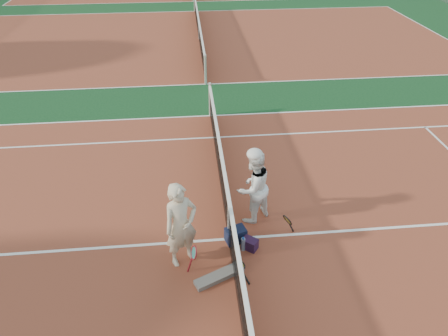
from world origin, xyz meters
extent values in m
plane|color=#0F3919|center=(0.00, 0.00, 0.00)|extent=(130.00, 130.00, 0.00)
cube|color=brown|center=(0.00, 0.00, 0.00)|extent=(23.77, 10.97, 0.01)
cube|color=brown|center=(0.00, 13.50, 0.00)|extent=(23.77, 10.97, 0.01)
imported|color=beige|center=(-0.93, -0.46, 0.89)|extent=(0.77, 0.68, 1.78)
imported|color=white|center=(0.56, 0.61, 0.84)|extent=(1.04, 0.99, 1.69)
cube|color=black|center=(0.13, -0.06, 0.16)|extent=(0.46, 0.38, 0.31)
cube|color=#26102C|center=(0.38, -0.29, 0.12)|extent=(0.36, 0.34, 0.24)
cube|color=#625D58|center=(-0.28, -0.97, 0.05)|extent=(0.96, 0.59, 0.10)
cylinder|color=#C9E5FF|center=(0.24, -0.32, 0.15)|extent=(0.09, 0.09, 0.30)
camera|label=1|loc=(-0.67, -5.83, 5.85)|focal=32.00mm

